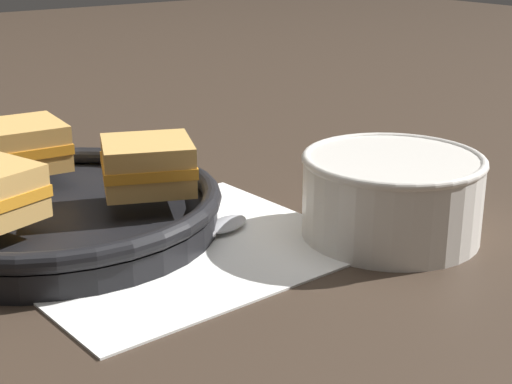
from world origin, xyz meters
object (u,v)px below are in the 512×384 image
object	(u,v)px
skillet	(56,211)
sandwich_near_right	(23,145)
spoon	(215,231)
soup_bowl	(392,191)
sandwich_near_left	(148,165)

from	to	relation	value
skillet	sandwich_near_right	distance (m)	0.10
spoon	skillet	world-z (taller)	skillet
soup_bowl	sandwich_near_right	distance (m)	0.37
spoon	skillet	distance (m)	0.15
soup_bowl	skillet	xyz separation A→B (m)	(-0.24, 0.19, -0.02)
spoon	skillet	size ratio (longest dim) A/B	0.51
spoon	sandwich_near_left	bearing A→B (deg)	102.88
soup_bowl	spoon	world-z (taller)	soup_bowl
soup_bowl	sandwich_near_right	xyz separation A→B (m)	(-0.24, 0.28, 0.02)
spoon	sandwich_near_left	distance (m)	0.09
spoon	sandwich_near_right	xyz separation A→B (m)	(-0.10, 0.19, 0.06)
skillet	sandwich_near_right	xyz separation A→B (m)	(0.01, 0.09, 0.04)
sandwich_near_left	spoon	bearing A→B (deg)	-55.64
spoon	soup_bowl	bearing A→B (deg)	-54.88
sandwich_near_left	skillet	bearing A→B (deg)	146.53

